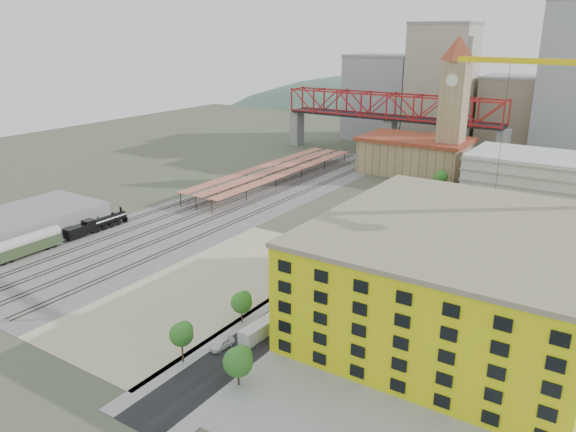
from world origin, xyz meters
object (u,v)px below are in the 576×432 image
Objects in this scene: site_trailer_c at (336,275)px; site_trailer_d at (355,262)px; construction_building at (458,275)px; site_trailer_b at (323,283)px; clock_tower at (454,96)px; locomotive at (99,224)px; site_trailer_a at (261,329)px; car_0 at (222,344)px; coach at (27,244)px.

site_trailer_c reaches higher than site_trailer_d.
site_trailer_b is at bearing -178.68° from construction_building.
site_trailer_b is at bearing -85.45° from clock_tower.
locomotive is 66.02m from site_trailer_b.
locomotive is at bearing 166.45° from site_trailer_a.
locomotive is at bearing -156.11° from site_trailer_d.
clock_tower reaches higher than locomotive.
site_trailer_a is 21.20m from site_trailer_b.
car_0 is (-3.00, -6.77, -0.47)m from site_trailer_a.
locomotive is 4.19× the size of car_0.
site_trailer_d is (8.00, -86.81, -27.47)m from clock_tower.
site_trailer_d is (66.00, 15.27, -0.60)m from locomotive.
site_trailer_c is at bearing 170.22° from construction_building.
site_trailer_d is (0.00, 13.78, -0.18)m from site_trailer_b.
car_0 is at bearing -5.84° from coach.
construction_building is 5.65× the size of site_trailer_d.
construction_building is 41.61m from car_0.
clock_tower is at bearing 96.84° from site_trailer_a.
construction_building is 5.45× the size of site_trailer_a.
construction_building is 10.80× the size of car_0.
site_trailer_d reaches higher than car_0.
site_trailer_d is 41.86m from car_0.
coach is at bearing -140.99° from site_trailer_d.
coach reaches higher than site_trailer_d.
site_trailer_b reaches higher than car_0.
coach is at bearing -172.21° from site_trailer_c.
site_trailer_a is at bearing -140.02° from construction_building.
clock_tower is 91.41m from site_trailer_d.
clock_tower is 99.66m from site_trailer_c.
site_trailer_b is at bearing 88.75° from car_0.
site_trailer_a reaches higher than site_trailer_d.
clock_tower is 137.67m from coach.
construction_building is at bearing 1.30° from locomotive.
site_trailer_c is at bearing -79.14° from site_trailer_d.
site_trailer_a is 1.04× the size of site_trailer_d.
site_trailer_b is 2.20× the size of car_0.
clock_tower is 1.03× the size of construction_building.
clock_tower is 2.65× the size of locomotive.
coach is 66.02m from site_trailer_a.
construction_building is 94.86m from coach.
site_trailer_b is at bearing 93.08° from site_trailer_a.
coach is 1.82× the size of site_trailer_d.
clock_tower reaches higher than site_trailer_b.
site_trailer_b is 28.14m from car_0.
locomotive is at bearing -166.53° from site_trailer_b.
locomotive reaches higher than site_trailer_d.
clock_tower is 5.05× the size of site_trailer_b.
site_trailer_d is at bearing 13.03° from locomotive.
locomotive reaches higher than site_trailer_c.
site_trailer_a is 34.98m from site_trailer_d.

